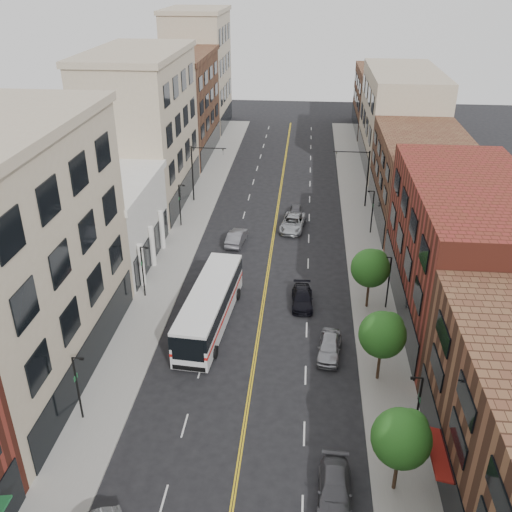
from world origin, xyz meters
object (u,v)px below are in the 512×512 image
(city_bus, at_px, (210,305))
(car_lane_a, at_px, (302,298))
(car_lane_b, at_px, (293,223))
(car_lane_c, at_px, (296,212))
(car_lane_behind, at_px, (237,237))
(car_parked_mid, at_px, (335,490))
(car_parked_far, at_px, (329,347))

(city_bus, xyz_separation_m, car_lane_a, (7.74, 3.96, -1.34))
(car_lane_a, height_order, car_lane_b, car_lane_b)
(car_lane_c, bearing_deg, car_lane_behind, -126.60)
(city_bus, xyz_separation_m, car_lane_c, (6.54, 24.01, -1.36))
(car_parked_mid, height_order, car_lane_behind, car_lane_behind)
(car_lane_behind, xyz_separation_m, car_lane_c, (6.26, 8.03, -0.12))
(car_parked_mid, distance_m, car_lane_a, 21.07)
(car_lane_behind, distance_m, car_lane_a, 14.15)
(city_bus, bearing_deg, car_parked_mid, -54.89)
(car_lane_a, relative_size, car_lane_c, 1.21)
(car_parked_far, height_order, car_lane_behind, car_lane_behind)
(city_bus, height_order, car_parked_far, city_bus)
(car_lane_c, bearing_deg, car_parked_mid, -83.82)
(car_lane_c, bearing_deg, car_lane_a, -85.25)
(car_lane_behind, bearing_deg, car_lane_a, 128.10)
(car_parked_far, bearing_deg, car_lane_c, 103.03)
(city_bus, xyz_separation_m, car_parked_far, (10.01, -3.34, -1.24))
(car_parked_mid, relative_size, car_parked_far, 1.07)
(car_lane_b, bearing_deg, car_lane_a, -77.94)
(car_lane_behind, height_order, car_lane_b, car_lane_b)
(car_parked_mid, bearing_deg, car_lane_a, 98.33)
(car_lane_a, distance_m, car_lane_b, 16.49)
(city_bus, bearing_deg, car_lane_b, 77.40)
(car_lane_c, bearing_deg, car_lane_b, -92.33)
(car_parked_mid, distance_m, car_parked_far, 13.65)
(car_parked_far, xyz_separation_m, car_lane_a, (-2.28, 7.29, -0.10))
(city_bus, height_order, car_lane_c, city_bus)
(car_lane_behind, distance_m, car_lane_c, 10.18)
(car_lane_b, distance_m, car_lane_c, 3.63)
(car_parked_far, distance_m, car_lane_behind, 21.63)
(car_lane_a, height_order, car_lane_c, car_lane_a)
(car_parked_mid, height_order, car_lane_b, car_lane_b)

